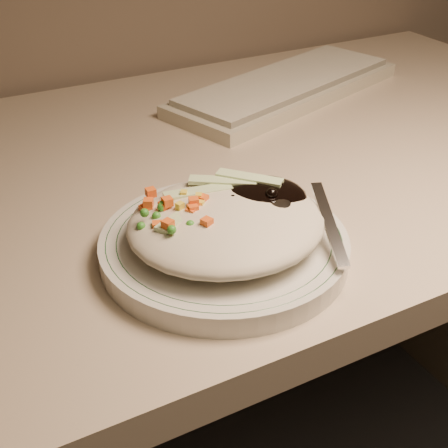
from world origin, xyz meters
name	(u,v)px	position (x,y,z in m)	size (l,w,h in m)	color
desk	(185,290)	(0.00, 1.38, 0.54)	(1.40, 0.70, 0.74)	tan
plate	(224,246)	(-0.04, 1.18, 0.75)	(0.24, 0.24, 0.02)	silver
plate_rim	(224,238)	(-0.04, 1.18, 0.76)	(0.23, 0.23, 0.00)	#144723
meal	(228,218)	(-0.04, 1.18, 0.78)	(0.21, 0.19, 0.05)	#BBB198
keyboard	(286,87)	(0.25, 1.53, 0.75)	(0.44, 0.27, 0.03)	#ABA38C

